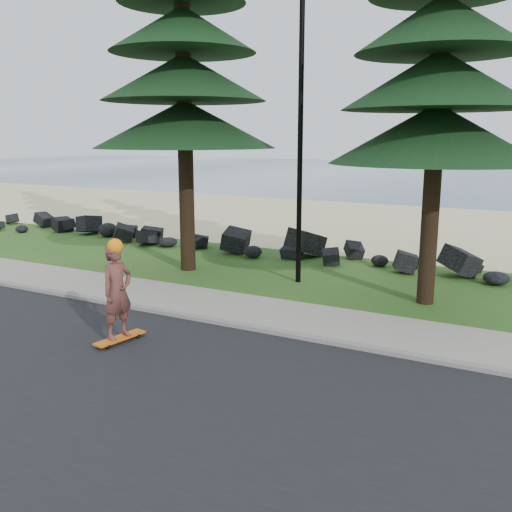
{
  "coord_description": "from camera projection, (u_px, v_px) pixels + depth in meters",
  "views": [
    {
      "loc": [
        6.13,
        -10.68,
        3.92
      ],
      "look_at": [
        0.41,
        0.0,
        1.36
      ],
      "focal_mm": 40.0,
      "sensor_mm": 36.0,
      "label": 1
    }
  ],
  "objects": [
    {
      "name": "ground",
      "position": [
        240.0,
        313.0,
        12.86
      ],
      "size": [
        160.0,
        160.0,
        0.0
      ],
      "primitive_type": "plane",
      "color": "#2A581B",
      "rests_on": "ground"
    },
    {
      "name": "road",
      "position": [
        98.0,
        389.0,
        8.97
      ],
      "size": [
        160.0,
        7.0,
        0.02
      ],
      "primitive_type": "cube",
      "color": "black",
      "rests_on": "ground"
    },
    {
      "name": "kerb",
      "position": [
        219.0,
        322.0,
        12.07
      ],
      "size": [
        160.0,
        0.2,
        0.1
      ],
      "primitive_type": "cube",
      "color": "gray",
      "rests_on": "ground"
    },
    {
      "name": "sidewalk",
      "position": [
        244.0,
        309.0,
        13.02
      ],
      "size": [
        160.0,
        2.0,
        0.08
      ],
      "primitive_type": "cube",
      "color": "gray",
      "rests_on": "ground"
    },
    {
      "name": "beach_sand",
      "position": [
        402.0,
        225.0,
        25.36
      ],
      "size": [
        160.0,
        15.0,
        0.01
      ],
      "primitive_type": "cube",
      "color": "beige",
      "rests_on": "ground"
    },
    {
      "name": "ocean",
      "position": [
        494.0,
        176.0,
        56.83
      ],
      "size": [
        160.0,
        58.0,
        0.01
      ],
      "primitive_type": "cube",
      "color": "#3B5871",
      "rests_on": "ground"
    },
    {
      "name": "seawall_boulders",
      "position": [
        330.0,
        265.0,
        17.68
      ],
      "size": [
        60.0,
        2.4,
        1.1
      ],
      "primitive_type": null,
      "color": "black",
      "rests_on": "ground"
    },
    {
      "name": "lamp_post",
      "position": [
        300.0,
        127.0,
        14.76
      ],
      "size": [
        0.25,
        0.14,
        8.14
      ],
      "color": "black",
      "rests_on": "ground"
    },
    {
      "name": "skateboarder",
      "position": [
        117.0,
        292.0,
        10.77
      ],
      "size": [
        0.53,
        1.12,
        2.03
      ],
      "rotation": [
        0.0,
        0.0,
        1.41
      ],
      "color": "#E1610D",
      "rests_on": "ground"
    }
  ]
}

